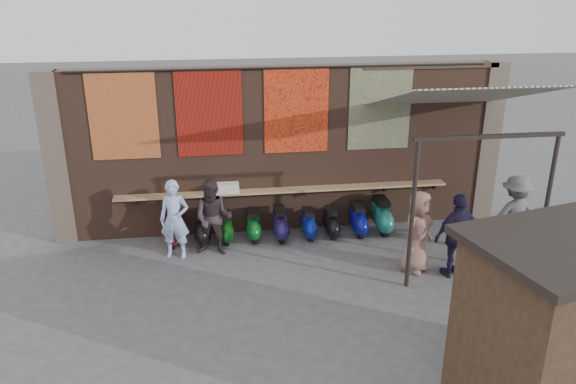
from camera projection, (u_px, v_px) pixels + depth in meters
The scene contains 34 objects.
ground at pixel (300, 278), 11.70m from camera, with size 70.00×70.00×0.00m, color #474749.
brick_wall at pixel (282, 150), 13.49m from camera, with size 10.00×0.40×4.00m, color brown.
pier_left at pixel (57, 159), 12.81m from camera, with size 0.50×0.50×4.00m, color #4C4238.
pier_right at pixel (486, 142), 14.18m from camera, with size 0.50×0.50×4.00m, color #4C4238.
eating_counter at pixel (285, 190), 13.47m from camera, with size 8.00×0.32×0.05m, color #9E7A51.
shelf_box at pixel (226, 188), 13.21m from camera, with size 0.60×0.28×0.23m, color white.
tapestry_redgold at pixel (123, 116), 12.46m from camera, with size 1.50×0.02×2.00m, color maroon.
tapestry_sun at pixel (209, 113), 12.71m from camera, with size 1.50×0.02×2.00m, color red.
tapestry_orange at pixel (296, 110), 12.97m from camera, with size 1.50×0.02×2.00m, color #DA441B.
tapestry_multi at pixel (380, 108), 13.24m from camera, with size 1.50×0.02×2.00m, color navy.
hang_rail at pixel (283, 68), 12.58m from camera, with size 0.06×0.06×9.50m, color black.
scooter_stool_0 at pixel (172, 229), 13.10m from camera, with size 0.35×0.78×0.74m, color #A5162D, non-canonical shape.
scooter_stool_1 at pixel (202, 228), 13.16m from camera, with size 0.36×0.81×0.77m, color black, non-canonical shape.
scooter_stool_2 at pixel (226, 228), 13.25m from camera, with size 0.33×0.72×0.69m, color #0F4B14, non-canonical shape.
scooter_stool_3 at pixel (253, 225), 13.36m from camera, with size 0.33×0.74×0.71m, color #0C5A20, non-canonical shape.
scooter_stool_4 at pixel (280, 224), 13.36m from camera, with size 0.36×0.79×0.75m, color #1E144B, non-canonical shape.
scooter_stool_5 at pixel (308, 224), 13.46m from camera, with size 0.32×0.71×0.68m, color navy, non-canonical shape.
scooter_stool_6 at pixel (331, 223), 13.53m from camera, with size 0.32×0.71×0.68m, color black, non-canonical shape.
scooter_stool_7 at pixel (358, 220), 13.61m from camera, with size 0.35×0.78×0.74m, color navy, non-canonical shape.
scooter_stool_8 at pixel (382, 216), 13.72m from camera, with size 0.40×0.89×0.85m, color #1B6F5D, non-canonical shape.
diner_left at pixel (175, 219), 12.34m from camera, with size 0.65×0.43×1.79m, color #9DB2E5.
diner_right at pixel (213, 218), 12.46m from camera, with size 0.85×0.67×1.76m, color #33282C.
shopper_navy at pixel (457, 236), 11.52m from camera, with size 1.07×0.44×1.82m, color #1C1733.
shopper_grey at pixel (514, 215), 12.46m from camera, with size 1.20×0.69×1.85m, color #5B5C61.
shopper_tan at pixel (417, 232), 11.74m from camera, with size 0.88×0.57×1.79m, color #8C6259.
market_stall at pixel (557, 329), 7.82m from camera, with size 2.34×1.76×2.54m, color black.
stall_roof at pixel (575, 244), 7.35m from camera, with size 2.62×2.02×0.12m, color black.
stall_sign at pixel (517, 264), 8.41m from camera, with size 1.20×0.04×0.50m, color gold.
stall_shelf at pixel (508, 316), 8.73m from camera, with size 1.94×0.10×0.06m, color #473321.
awning_canvas at pixel (459, 96), 11.74m from camera, with size 3.20×3.40×0.03m, color beige.
awning_ledger at pixel (432, 66), 13.07m from camera, with size 3.30×0.08×0.12m, color #33261C.
awning_header at pixel (490, 137), 10.51m from camera, with size 3.00×0.08×0.08m, color black.
awning_post_left at pixel (412, 216), 10.87m from camera, with size 0.09×0.09×3.10m, color black.
awning_post_right at pixel (546, 208), 11.24m from camera, with size 0.09×0.09×3.10m, color black.
Camera 1 is at (-1.70, -10.16, 5.83)m, focal length 35.00 mm.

